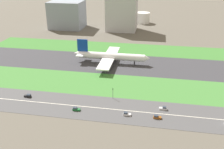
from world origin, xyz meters
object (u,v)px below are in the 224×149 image
(car_4, at_px, (157,117))
(car_2, at_px, (127,114))
(traffic_light, at_px, (113,92))
(fuel_tank_west, at_px, (126,17))
(car_0, at_px, (163,108))
(car_3, at_px, (28,96))
(airliner, at_px, (110,56))
(hangar_building, at_px, (122,8))
(terminal_building, at_px, (67,15))
(fuel_tank_centre, at_px, (143,18))
(car_1, at_px, (76,109))

(car_4, bearing_deg, car_2, 0.00)
(traffic_light, height_order, fuel_tank_west, fuel_tank_west)
(car_0, bearing_deg, fuel_tank_west, 102.94)
(car_3, distance_m, fuel_tank_west, 229.56)
(airliner, xyz_separation_m, car_0, (45.10, -68.00, -5.31))
(car_3, height_order, hangar_building, hangar_building)
(car_3, distance_m, terminal_building, 186.20)
(car_4, distance_m, terminal_building, 226.03)
(traffic_light, bearing_deg, fuel_tank_west, 95.36)
(fuel_tank_west, relative_size, fuel_tank_centre, 0.91)
(traffic_light, distance_m, fuel_tank_centre, 219.05)
(car_4, relative_size, traffic_light, 0.61)
(car_3, relative_size, fuel_tank_centre, 0.23)
(car_0, bearing_deg, car_1, -168.77)
(car_3, bearing_deg, car_0, 0.00)
(car_0, distance_m, car_3, 85.73)
(car_1, xyz_separation_m, traffic_light, (18.73, 17.99, 3.37))
(car_0, height_order, car_4, same)
(terminal_building, bearing_deg, car_1, -69.61)
(car_2, bearing_deg, car_1, 0.00)
(airliner, xyz_separation_m, car_3, (-40.63, -68.00, -5.31))
(traffic_light, distance_m, terminal_building, 196.35)
(car_1, relative_size, fuel_tank_west, 0.25)
(traffic_light, bearing_deg, car_1, -136.15)
(car_2, xyz_separation_m, fuel_tank_centre, (-7.64, 237.00, 6.25))
(traffic_light, bearing_deg, car_0, -14.19)
(car_4, bearing_deg, fuel_tank_centre, -84.06)
(car_0, height_order, fuel_tank_west, fuel_tank_west)
(fuel_tank_centre, bearing_deg, car_0, -82.93)
(car_1, xyz_separation_m, terminal_building, (-71.37, 192.00, 15.90))
(car_4, relative_size, car_1, 1.00)
(car_2, bearing_deg, airliner, -72.51)
(car_0, xyz_separation_m, fuel_tank_centre, (-28.16, 227.00, 6.25))
(traffic_light, bearing_deg, car_4, -32.62)
(car_0, relative_size, terminal_building, 0.11)
(traffic_light, xyz_separation_m, fuel_tank_centre, (3.46, 219.01, 2.89))
(car_4, height_order, fuel_tank_centre, fuel_tank_centre)
(car_2, bearing_deg, car_0, -154.02)
(car_0, bearing_deg, car_3, 180.00)
(terminal_building, bearing_deg, traffic_light, -62.62)
(car_1, xyz_separation_m, fuel_tank_west, (-1.82, 237.00, 6.62))
(car_2, bearing_deg, traffic_light, -58.33)
(traffic_light, relative_size, fuel_tank_west, 0.41)
(airliner, relative_size, car_4, 14.77)
(hangar_building, xyz_separation_m, fuel_tank_west, (-0.85, 45.00, -20.18))
(fuel_tank_west, bearing_deg, car_0, -77.06)
(traffic_light, height_order, terminal_building, terminal_building)
(car_4, bearing_deg, traffic_light, -32.62)
(car_3, height_order, fuel_tank_centre, fuel_tank_centre)
(terminal_building, xyz_separation_m, fuel_tank_west, (69.55, 45.00, -9.28))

